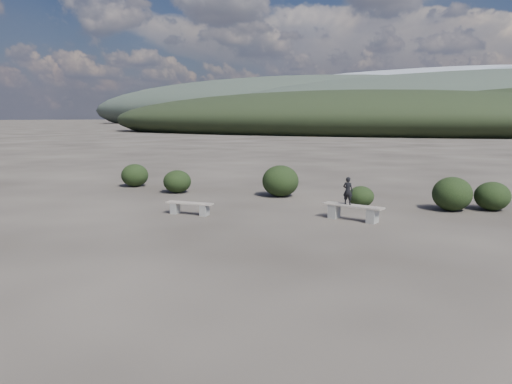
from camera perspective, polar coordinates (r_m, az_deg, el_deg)
The scene contains 11 objects.
ground at distance 12.20m, azimuth -10.59°, elevation -7.07°, with size 1200.00×1200.00×0.00m, color #292420.
bench_left at distance 16.96m, azimuth -7.60°, elevation -1.74°, with size 1.69×0.53×0.41m.
bench_right at distance 16.16m, azimuth 11.01°, elevation -2.16°, with size 2.02×0.73×0.49m.
seated_person at distance 16.14m, azimuth 10.46°, elevation 0.15°, with size 0.32×0.21×0.89m, color black.
shrub_a at distance 21.94m, azimuth -9.00°, elevation 1.20°, with size 1.21×1.21×0.99m, color black.
shrub_b at distance 20.64m, azimuth 2.81°, elevation 1.27°, with size 1.52×1.52×1.30m, color black.
shrub_c at distance 18.67m, azimuth 11.90°, elevation -0.50°, with size 0.96×0.96×0.77m, color black.
shrub_d at distance 18.78m, azimuth 21.51°, elevation -0.20°, with size 1.37×1.37×1.20m, color black.
shrub_e at distance 19.42m, azimuth 25.40°, elevation -0.43°, with size 1.22×1.22×1.02m, color black.
shrub_f at distance 24.32m, azimuth -13.69°, elevation 1.87°, with size 1.27×1.27×1.07m, color black.
mountain_ridges at distance 348.78m, azimuth 24.52°, elevation 9.00°, with size 500.00×400.00×56.00m.
Camera 1 is at (7.16, -9.33, 3.25)m, focal length 35.00 mm.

